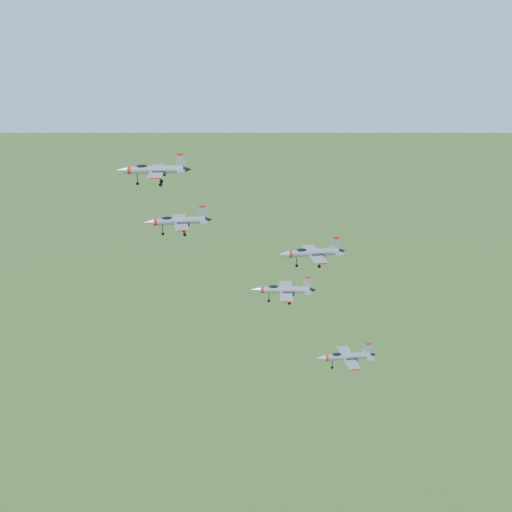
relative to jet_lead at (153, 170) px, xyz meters
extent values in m
cylinder|color=#9598A0|center=(0.41, -0.05, -0.04)|extent=(10.41, 2.76, 1.49)
cone|color=#9598A0|center=(-5.73, 0.72, -0.04)|extent=(2.23, 1.73, 1.49)
cone|color=black|center=(6.32, -0.79, -0.04)|extent=(1.75, 1.45, 1.27)
ellipsoid|color=black|center=(-2.09, 0.26, 0.53)|extent=(2.63, 1.37, 0.94)
cube|color=#9598A0|center=(0.24, -3.26, -0.32)|extent=(3.24, 5.33, 0.16)
cube|color=#9598A0|center=(1.03, 3.10, -0.32)|extent=(3.24, 5.33, 0.16)
cube|color=#9598A0|center=(5.07, -0.63, 1.51)|extent=(1.72, 0.35, 2.40)
cube|color=red|center=(5.07, -0.63, 2.77)|extent=(1.27, 0.32, 0.40)
cylinder|color=#9598A0|center=(3.39, -15.41, -5.61)|extent=(8.64, 1.40, 1.24)
cone|color=#9598A0|center=(-1.78, -15.31, -5.61)|extent=(1.75, 1.28, 1.24)
cone|color=black|center=(8.36, -15.50, -5.61)|extent=(1.36, 1.08, 1.06)
ellipsoid|color=black|center=(1.28, -15.37, -5.14)|extent=(2.12, 0.93, 0.79)
cube|color=#9598A0|center=(3.53, -18.09, -5.85)|extent=(2.28, 4.25, 0.13)
cube|color=#9598A0|center=(3.63, -12.73, -5.85)|extent=(2.28, 4.25, 0.13)
cube|color=#9598A0|center=(7.31, -15.48, -4.32)|extent=(1.44, 0.14, 2.01)
cube|color=red|center=(7.31, -15.48, -3.26)|extent=(1.06, 0.15, 0.34)
cylinder|color=#9598A0|center=(19.20, -27.07, -14.67)|extent=(7.93, 2.67, 1.14)
cone|color=#9598A0|center=(14.58, -26.13, -14.67)|extent=(1.77, 1.42, 1.14)
cone|color=black|center=(23.65, -27.97, -14.67)|extent=(1.39, 1.19, 0.97)
ellipsoid|color=black|center=(17.32, -26.69, -14.24)|extent=(2.05, 1.18, 0.72)
cube|color=#9598A0|center=(18.89, -29.50, -14.89)|extent=(2.73, 4.16, 0.12)
cube|color=#9598A0|center=(19.86, -24.71, -14.89)|extent=(2.73, 4.16, 0.12)
cube|color=#9598A0|center=(22.71, -27.78, -13.49)|extent=(1.30, 0.36, 1.83)
cube|color=red|center=(22.71, -27.78, -12.53)|extent=(0.97, 0.31, 0.31)
cylinder|color=#9598A0|center=(30.29, -3.43, -17.07)|extent=(10.07, 1.47, 1.45)
cone|color=#9598A0|center=(24.25, -3.45, -17.07)|extent=(2.02, 1.46, 1.45)
cone|color=black|center=(36.11, -3.42, -17.07)|extent=(1.57, 1.24, 1.24)
ellipsoid|color=black|center=(27.83, -3.44, -16.52)|extent=(2.46, 1.05, 0.92)
cube|color=#9598A0|center=(30.52, -6.56, -17.35)|extent=(2.58, 4.92, 0.16)
cube|color=#9598A0|center=(30.51, -0.30, -17.35)|extent=(2.58, 4.92, 0.16)
cube|color=#9598A0|center=(34.88, -3.42, -15.56)|extent=(1.68, 0.14, 2.35)
cube|color=red|center=(34.88, -3.42, -14.33)|extent=(1.23, 0.16, 0.39)
cylinder|color=#9598A0|center=(30.35, -26.96, -27.83)|extent=(7.87, 1.43, 1.13)
cone|color=#9598A0|center=(25.65, -26.77, -27.83)|extent=(1.61, 1.19, 1.13)
cone|color=black|center=(34.87, -27.13, -27.83)|extent=(1.25, 1.01, 0.96)
ellipsoid|color=black|center=(28.43, -26.88, -27.41)|extent=(1.94, 0.89, 0.72)
cube|color=#9598A0|center=(30.43, -29.40, -28.05)|extent=(2.15, 3.90, 0.12)
cube|color=#9598A0|center=(30.61, -24.53, -28.05)|extent=(2.15, 3.90, 0.12)
cube|color=#9598A0|center=(33.91, -27.09, -26.66)|extent=(1.31, 0.15, 1.83)
cube|color=red|center=(33.91, -27.09, -25.70)|extent=(0.96, 0.16, 0.30)
camera|label=1|loc=(-4.90, -131.28, 28.82)|focal=50.00mm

